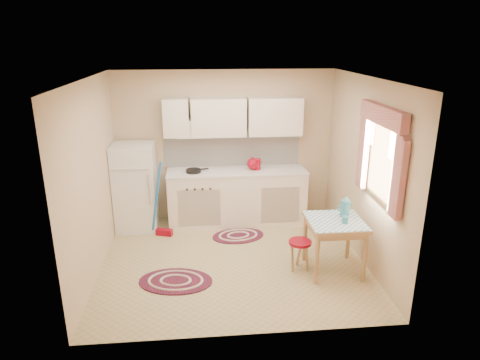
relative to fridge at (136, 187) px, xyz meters
name	(u,v)px	position (x,y,z in m)	size (l,w,h in m)	color
room_shell	(242,145)	(1.62, -1.01, 0.90)	(3.64, 3.60, 2.52)	tan
fridge	(136,187)	(0.00, 0.00, 0.00)	(0.65, 0.60, 1.40)	white
broom	(162,200)	(0.45, -0.35, -0.10)	(0.28, 0.12, 1.20)	blue
base_cabinets	(237,198)	(1.64, 0.05, -0.26)	(2.25, 0.60, 0.88)	white
countertop	(237,171)	(1.64, 0.05, 0.20)	(2.27, 0.62, 0.04)	silver
frying_pan	(193,171)	(0.93, 0.00, 0.24)	(0.24, 0.24, 0.05)	black
red_kettle	(252,164)	(1.89, 0.05, 0.32)	(0.21, 0.18, 0.21)	maroon
red_canister	(257,165)	(1.97, 0.05, 0.30)	(0.11, 0.11, 0.16)	maroon
table	(334,246)	(2.77, -1.64, -0.34)	(0.72, 0.72, 0.72)	tan
stool	(299,255)	(2.33, -1.58, -0.49)	(0.30, 0.30, 0.42)	maroon
coffee_pot	(345,206)	(2.93, -1.52, 0.17)	(0.15, 0.13, 0.30)	teal
mug	(345,220)	(2.86, -1.74, 0.07)	(0.08, 0.08, 0.10)	teal
rug_center	(238,236)	(1.61, -0.50, -0.69)	(0.82, 0.54, 0.02)	maroon
rug_left	(176,281)	(0.69, -1.74, -0.69)	(0.95, 0.63, 0.02)	maroon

